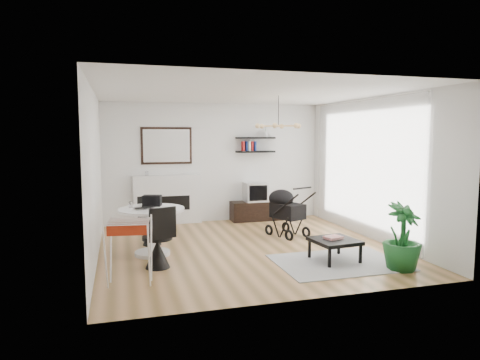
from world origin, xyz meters
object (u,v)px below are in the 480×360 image
object	(u,v)px
fireplace	(168,194)
stroller	(286,214)
crt_tv	(255,192)
coffee_table	(335,242)
tv_console	(256,211)
drying_rack	(129,251)
potted_plant	(402,237)
dining_table	(152,224)

from	to	relation	value
fireplace	stroller	world-z (taller)	fireplace
crt_tv	coffee_table	size ratio (longest dim) A/B	0.69
crt_tv	fireplace	bearing A→B (deg)	175.84
fireplace	stroller	distance (m)	2.75
tv_console	crt_tv	bearing A→B (deg)	-172.97
stroller	coffee_table	world-z (taller)	stroller
stroller	tv_console	bearing A→B (deg)	72.15
drying_rack	coffee_table	distance (m)	3.15
drying_rack	stroller	world-z (taller)	stroller
fireplace	potted_plant	bearing A→B (deg)	-55.21
tv_console	coffee_table	bearing A→B (deg)	-87.09
tv_console	coffee_table	xyz separation A→B (m)	(0.17, -3.43, 0.09)
fireplace	dining_table	xyz separation A→B (m)	(-0.53, -2.44, -0.17)
dining_table	potted_plant	distance (m)	3.92
stroller	potted_plant	size ratio (longest dim) A/B	1.02
fireplace	crt_tv	distance (m)	2.01
drying_rack	tv_console	bearing A→B (deg)	59.06
crt_tv	stroller	world-z (taller)	stroller
fireplace	drying_rack	distance (m)	3.91
tv_console	potted_plant	bearing A→B (deg)	-77.42
dining_table	potted_plant	bearing A→B (deg)	-27.42
drying_rack	potted_plant	size ratio (longest dim) A/B	0.87
crt_tv	drying_rack	world-z (taller)	crt_tv
fireplace	tv_console	world-z (taller)	fireplace
coffee_table	stroller	bearing A→B (deg)	92.69
fireplace	coffee_table	distance (m)	4.22
crt_tv	drying_rack	bearing A→B (deg)	-128.87
drying_rack	potted_plant	bearing A→B (deg)	1.49
drying_rack	crt_tv	bearing A→B (deg)	59.29
stroller	coffee_table	distance (m)	1.85
fireplace	tv_console	distance (m)	2.09
stroller	potted_plant	xyz separation A→B (m)	(0.83, -2.51, 0.06)
dining_table	stroller	distance (m)	2.75
potted_plant	fireplace	bearing A→B (deg)	124.79
drying_rack	stroller	bearing A→B (deg)	42.14
coffee_table	potted_plant	size ratio (longest dim) A/B	0.73
crt_tv	stroller	size ratio (longest dim) A/B	0.50
dining_table	stroller	size ratio (longest dim) A/B	1.06
fireplace	drying_rack	xyz separation A→B (m)	(-0.93, -3.79, -0.23)
dining_table	coffee_table	distance (m)	2.98
drying_rack	stroller	size ratio (longest dim) A/B	0.85
tv_console	crt_tv	distance (m)	0.45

